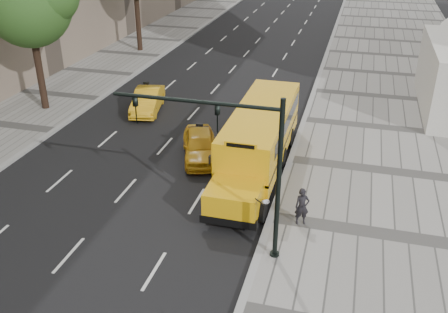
% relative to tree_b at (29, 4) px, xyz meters
% --- Properties ---
extents(ground, '(140.00, 140.00, 0.00)m').
position_rel_tree_b_xyz_m(ground, '(10.40, -3.10, -6.73)').
color(ground, black).
rests_on(ground, ground).
extents(sidewalk_museum, '(12.00, 140.00, 0.15)m').
position_rel_tree_b_xyz_m(sidewalk_museum, '(22.40, -3.10, -6.65)').
color(sidewalk_museum, gray).
rests_on(sidewalk_museum, ground).
extents(sidewalk_far, '(6.00, 140.00, 0.15)m').
position_rel_tree_b_xyz_m(sidewalk_far, '(-0.60, -3.10, -6.65)').
color(sidewalk_far, gray).
rests_on(sidewalk_far, ground).
extents(curb_museum, '(0.30, 140.00, 0.15)m').
position_rel_tree_b_xyz_m(curb_museum, '(16.40, -3.10, -6.65)').
color(curb_museum, gray).
rests_on(curb_museum, ground).
extents(curb_far, '(0.30, 140.00, 0.15)m').
position_rel_tree_b_xyz_m(curb_far, '(2.40, -3.10, -6.65)').
color(curb_far, gray).
rests_on(curb_far, ground).
extents(tree_b, '(5.76, 5.12, 9.25)m').
position_rel_tree_b_xyz_m(tree_b, '(0.00, 0.00, 0.00)').
color(tree_b, black).
rests_on(tree_b, ground).
extents(school_bus, '(2.96, 11.56, 3.19)m').
position_rel_tree_b_xyz_m(school_bus, '(14.90, -4.00, -4.96)').
color(school_bus, '#DD9F0C').
rests_on(school_bus, ground).
extents(taxi_near, '(3.16, 4.66, 1.47)m').
position_rel_tree_b_xyz_m(taxi_near, '(11.74, -3.96, -5.99)').
color(taxi_near, gold).
rests_on(taxi_near, ground).
extents(taxi_far, '(2.45, 4.67, 1.46)m').
position_rel_tree_b_xyz_m(taxi_far, '(6.43, 1.54, -6.00)').
color(taxi_far, gold).
rests_on(taxi_far, ground).
extents(pedestrian, '(0.68, 0.56, 1.61)m').
position_rel_tree_b_xyz_m(pedestrian, '(17.68, -8.82, -5.77)').
color(pedestrian, black).
rests_on(pedestrian, sidewalk_museum).
extents(traffic_signal, '(6.18, 0.36, 6.40)m').
position_rel_tree_b_xyz_m(traffic_signal, '(15.59, -11.19, -2.64)').
color(traffic_signal, black).
rests_on(traffic_signal, ground).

